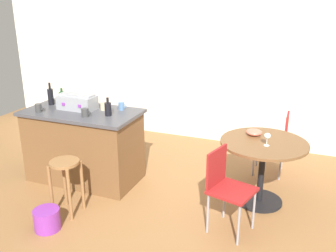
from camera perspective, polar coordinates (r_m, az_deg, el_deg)
ground_plane at (r=4.08m, az=-1.52°, el=-14.51°), size 8.80×8.80×0.00m
back_wall at (r=5.95m, az=8.35°, el=10.16°), size 8.00×0.10×2.70m
kitchen_island at (r=4.88m, az=-12.78°, el=-2.91°), size 1.44×0.77×0.93m
wooden_stool at (r=4.18m, az=-15.45°, el=-7.35°), size 0.32×0.32×0.62m
dining_table at (r=4.31m, az=14.36°, el=-4.55°), size 0.97×0.97×0.75m
folding_chair_near at (r=3.78m, az=8.94°, el=-8.85°), size 0.49×0.49×0.86m
folding_chair_far at (r=5.09m, az=16.23°, el=-1.92°), size 0.41×0.41×0.85m
toolbox at (r=4.79m, az=-13.77°, el=3.61°), size 0.47×0.26×0.20m
bottle_0 at (r=5.08m, az=-17.59°, el=4.39°), size 0.07×0.07×0.29m
bottle_1 at (r=5.20m, az=-15.98°, el=4.39°), size 0.08×0.08×0.19m
bottle_2 at (r=4.45m, az=-9.20°, el=2.65°), size 0.08×0.08×0.22m
cup_0 at (r=4.81m, az=-19.27°, el=2.63°), size 0.12×0.08×0.11m
cup_1 at (r=4.67m, az=-7.15°, el=3.05°), size 0.11×0.08×0.10m
cup_2 at (r=4.69m, az=-9.88°, el=3.02°), size 0.11×0.08×0.10m
cup_3 at (r=4.48m, az=-12.61°, el=2.03°), size 0.12×0.09×0.10m
wine_glass at (r=4.10m, az=15.02°, el=-1.55°), size 0.07×0.07×0.14m
serving_bowl at (r=4.40m, az=13.10°, el=-0.93°), size 0.18×0.18×0.07m
plastic_bucket at (r=4.11m, az=-18.10°, el=-13.48°), size 0.27×0.27×0.22m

